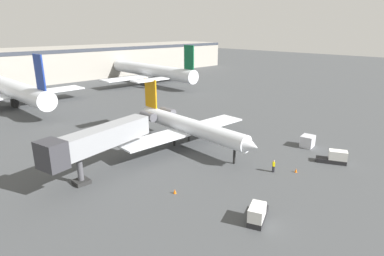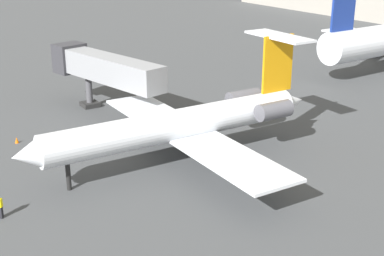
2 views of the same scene
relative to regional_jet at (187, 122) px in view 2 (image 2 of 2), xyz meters
The scene contains 4 objects.
ground_plane 4.42m from the regional_jet, 14.58° to the left, with size 400.00×400.00×0.10m, color #424447.
regional_jet is the anchor object (origin of this frame).
jet_bridge 16.37m from the regional_jet, behind, with size 16.22×6.14×6.55m.
traffic_cone_mid 16.49m from the regional_jet, 137.88° to the right, with size 0.36×0.36×0.55m.
Camera 2 is at (32.31, -22.85, 17.97)m, focal length 49.99 mm.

